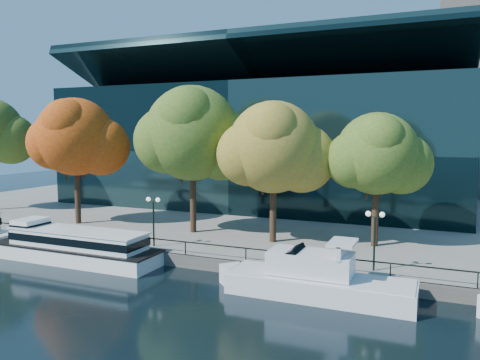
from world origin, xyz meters
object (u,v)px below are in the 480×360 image
at_px(tree_3, 275,149).
at_px(tree_4, 379,156).
at_px(cruiser_near, 311,279).
at_px(tree_1, 76,139).
at_px(lamp_1, 153,210).
at_px(tour_boat, 69,244).
at_px(tree_2, 194,135).
at_px(lamp_2, 375,227).

distance_m(tree_3, tree_4, 8.36).
relative_size(cruiser_near, tree_1, 1.00).
relative_size(tree_1, lamp_1, 3.16).
xyz_separation_m(tour_boat, tree_2, (6.39, 9.31, 8.68)).
xyz_separation_m(cruiser_near, lamp_1, (-14.16, 3.85, 2.83)).
height_order(cruiser_near, tree_4, tree_4).
distance_m(tree_1, tree_2, 12.96).
relative_size(tree_2, lamp_1, 3.36).
relative_size(tree_2, tree_4, 1.24).
xyz_separation_m(tree_1, tree_2, (12.92, 0.86, 0.35)).
xyz_separation_m(tree_3, tree_4, (8.14, 1.88, -0.46)).
height_order(cruiser_near, tree_1, tree_1).
bearing_deg(tree_1, tree_4, 3.85).
bearing_deg(tour_boat, lamp_1, 29.57).
bearing_deg(cruiser_near, tree_1, 161.31).
bearing_deg(lamp_1, tree_3, 31.17).
height_order(tree_1, lamp_2, tree_1).
relative_size(cruiser_near, tree_4, 1.18).
bearing_deg(tree_3, tree_1, -179.76).
height_order(tour_boat, tree_1, tree_1).
bearing_deg(tree_2, tree_3, -5.44).
height_order(tour_boat, lamp_2, lamp_2).
xyz_separation_m(tour_boat, tree_4, (22.62, 10.42, 7.10)).
bearing_deg(tree_2, lamp_2, -19.49).
bearing_deg(tour_boat, tree_3, 30.53).
height_order(cruiser_near, tree_2, tree_2).
bearing_deg(tree_4, tree_3, -167.02).
relative_size(lamp_1, lamp_2, 1.00).
xyz_separation_m(tour_boat, tree_1, (-6.54, 8.46, 8.33)).
bearing_deg(tour_boat, tree_4, 24.73).
xyz_separation_m(tour_boat, lamp_1, (5.85, 3.32, 2.65)).
bearing_deg(tree_3, cruiser_near, -58.61).
height_order(tree_1, tree_4, tree_1).
bearing_deg(tree_3, lamp_2, -30.57).
relative_size(tour_boat, lamp_1, 4.08).
xyz_separation_m(tree_1, lamp_1, (12.39, -5.14, -5.68)).
xyz_separation_m(tree_1, lamp_2, (29.86, -5.14, -5.68)).
distance_m(tour_boat, cruiser_near, 20.02).
bearing_deg(lamp_2, tree_2, 160.51).
distance_m(cruiser_near, tree_3, 13.14).
xyz_separation_m(tree_2, tree_4, (16.23, 1.10, -1.59)).
bearing_deg(tree_1, tour_boat, -52.29).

